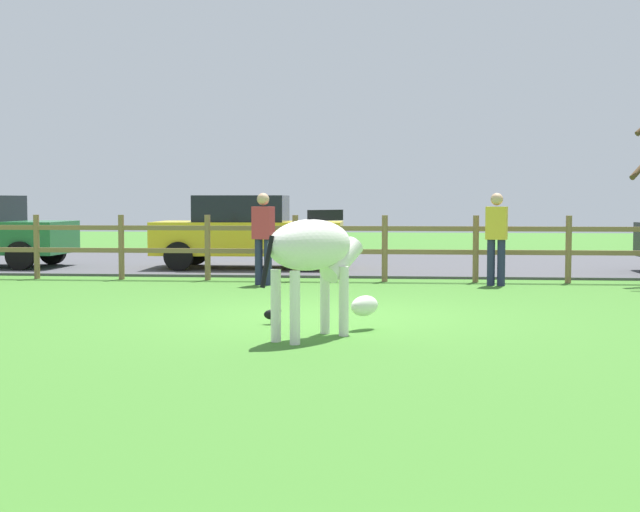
% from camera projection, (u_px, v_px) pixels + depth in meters
% --- Properties ---
extents(ground_plane, '(60.00, 60.00, 0.00)m').
position_uv_depth(ground_plane, '(323.00, 315.00, 11.94)').
color(ground_plane, '#3D7528').
extents(parking_asphalt, '(28.00, 7.40, 0.05)m').
position_uv_depth(parking_asphalt, '(358.00, 264.00, 21.18)').
color(parking_asphalt, '#47474C').
rests_on(parking_asphalt, ground_plane).
extents(paddock_fence, '(21.84, 0.11, 1.23)m').
position_uv_depth(paddock_fence, '(340.00, 244.00, 16.87)').
color(paddock_fence, olive).
rests_on(paddock_fence, ground_plane).
extents(zebra, '(1.33, 1.64, 1.41)m').
position_uv_depth(zebra, '(316.00, 254.00, 9.94)').
color(zebra, white).
rests_on(zebra, ground_plane).
extents(crow_on_grass, '(0.21, 0.10, 0.20)m').
position_uv_depth(crow_on_grass, '(272.00, 314.00, 11.07)').
color(crow_on_grass, black).
rests_on(crow_on_grass, ground_plane).
extents(parked_car_yellow, '(4.05, 1.97, 1.56)m').
position_uv_depth(parked_car_yellow, '(247.00, 231.00, 19.47)').
color(parked_car_yellow, yellow).
rests_on(parked_car_yellow, parking_asphalt).
extents(visitor_left_of_tree, '(0.41, 0.31, 1.64)m').
position_uv_depth(visitor_left_of_tree, '(263.00, 234.00, 16.10)').
color(visitor_left_of_tree, '#232847').
rests_on(visitor_left_of_tree, ground_plane).
extents(visitor_right_of_tree, '(0.40, 0.30, 1.64)m').
position_uv_depth(visitor_right_of_tree, '(496.00, 235.00, 15.97)').
color(visitor_right_of_tree, '#232847').
rests_on(visitor_right_of_tree, ground_plane).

